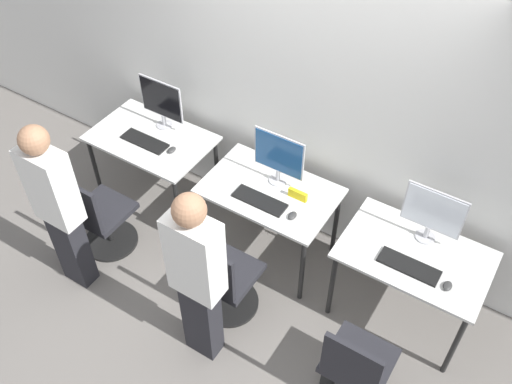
# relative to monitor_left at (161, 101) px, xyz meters

# --- Properties ---
(ground_plane) EXTENTS (20.00, 20.00, 0.00)m
(ground_plane) POSITION_rel_monitor_left_xyz_m (1.23, -0.54, -1.02)
(ground_plane) COLOR slate
(wall_back) EXTENTS (12.00, 0.05, 2.80)m
(wall_back) POSITION_rel_monitor_left_xyz_m (1.23, 0.27, 0.38)
(wall_back) COLOR silver
(wall_back) RESTS_ON ground_plane
(desk_left) EXTENTS (1.07, 0.69, 0.75)m
(desk_left) POSITION_rel_monitor_left_xyz_m (0.00, -0.20, -0.35)
(desk_left) COLOR silver
(desk_left) RESTS_ON ground_plane
(monitor_left) EXTENTS (0.44, 0.15, 0.47)m
(monitor_left) POSITION_rel_monitor_left_xyz_m (0.00, 0.00, 0.00)
(monitor_left) COLOR #B2B2B7
(monitor_left) RESTS_ON desk_left
(keyboard_left) EXTENTS (0.44, 0.15, 0.02)m
(keyboard_left) POSITION_rel_monitor_left_xyz_m (0.00, -0.28, -0.25)
(keyboard_left) COLOR black
(keyboard_left) RESTS_ON desk_left
(mouse_left) EXTENTS (0.06, 0.09, 0.03)m
(mouse_left) POSITION_rel_monitor_left_xyz_m (0.28, -0.25, -0.25)
(mouse_left) COLOR #333333
(mouse_left) RESTS_ON desk_left
(office_chair_left) EXTENTS (0.48, 0.48, 0.88)m
(office_chair_left) POSITION_rel_monitor_left_xyz_m (-0.02, -0.93, -0.66)
(office_chair_left) COLOR black
(office_chair_left) RESTS_ON ground_plane
(person_left) EXTENTS (0.36, 0.21, 1.62)m
(person_left) POSITION_rel_monitor_left_xyz_m (0.03, -1.30, -0.13)
(person_left) COLOR #232328
(person_left) RESTS_ON ground_plane
(desk_center) EXTENTS (1.07, 0.69, 0.75)m
(desk_center) POSITION_rel_monitor_left_xyz_m (1.23, -0.20, -0.35)
(desk_center) COLOR silver
(desk_center) RESTS_ON ground_plane
(monitor_center) EXTENTS (0.44, 0.15, 0.47)m
(monitor_center) POSITION_rel_monitor_left_xyz_m (1.23, -0.07, 0.00)
(monitor_center) COLOR #B2B2B7
(monitor_center) RESTS_ON desk_center
(keyboard_center) EXTENTS (0.44, 0.15, 0.02)m
(keyboard_center) POSITION_rel_monitor_left_xyz_m (1.23, -0.35, -0.25)
(keyboard_center) COLOR black
(keyboard_center) RESTS_ON desk_center
(mouse_center) EXTENTS (0.06, 0.09, 0.03)m
(mouse_center) POSITION_rel_monitor_left_xyz_m (1.53, -0.36, -0.25)
(mouse_center) COLOR #333333
(mouse_center) RESTS_ON desk_center
(office_chair_center) EXTENTS (0.48, 0.48, 0.88)m
(office_chair_center) POSITION_rel_monitor_left_xyz_m (1.25, -0.91, -0.66)
(office_chair_center) COLOR black
(office_chair_center) RESTS_ON ground_plane
(person_center) EXTENTS (0.36, 0.22, 1.64)m
(person_center) POSITION_rel_monitor_left_xyz_m (1.31, -1.27, -0.12)
(person_center) COLOR #232328
(person_center) RESTS_ON ground_plane
(desk_right) EXTENTS (1.07, 0.69, 0.75)m
(desk_right) POSITION_rel_monitor_left_xyz_m (2.46, -0.20, -0.35)
(desk_right) COLOR silver
(desk_right) RESTS_ON ground_plane
(monitor_right) EXTENTS (0.44, 0.15, 0.47)m
(monitor_right) POSITION_rel_monitor_left_xyz_m (2.46, -0.01, 0.00)
(monitor_right) COLOR #B2B2B7
(monitor_right) RESTS_ON desk_right
(keyboard_right) EXTENTS (0.44, 0.15, 0.02)m
(keyboard_right) POSITION_rel_monitor_left_xyz_m (2.46, -0.34, -0.25)
(keyboard_right) COLOR black
(keyboard_right) RESTS_ON desk_right
(mouse_right) EXTENTS (0.06, 0.09, 0.03)m
(mouse_right) POSITION_rel_monitor_left_xyz_m (2.74, -0.36, -0.25)
(mouse_right) COLOR #333333
(mouse_right) RESTS_ON desk_right
(office_chair_right) EXTENTS (0.48, 0.48, 0.88)m
(office_chair_right) POSITION_rel_monitor_left_xyz_m (2.43, -1.04, -0.66)
(office_chair_right) COLOR black
(office_chair_right) RESTS_ON ground_plane
(placard_center) EXTENTS (0.16, 0.03, 0.08)m
(placard_center) POSITION_rel_monitor_left_xyz_m (1.46, -0.16, -0.22)
(placard_center) COLOR yellow
(placard_center) RESTS_ON desk_center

